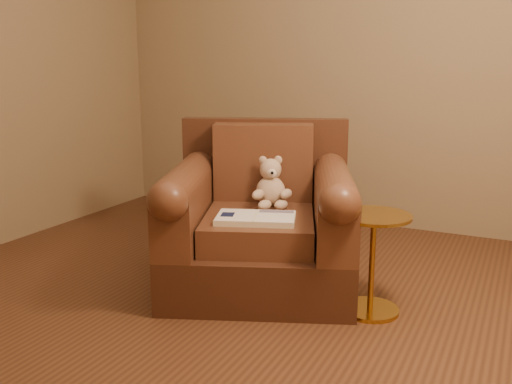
% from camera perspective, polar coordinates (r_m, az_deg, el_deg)
% --- Properties ---
extents(floor, '(4.00, 4.00, 0.00)m').
position_cam_1_polar(floor, '(3.06, -3.30, -11.92)').
color(floor, brown).
rests_on(floor, ground).
extents(armchair, '(1.33, 1.30, 0.94)m').
position_cam_1_polar(armchair, '(3.33, 0.45, -3.17)').
color(armchair, '#422416').
rests_on(armchair, floor).
extents(teddy_bear, '(0.23, 0.25, 0.30)m').
position_cam_1_polar(teddy_bear, '(3.36, 1.51, 0.48)').
color(teddy_bear, '#C8A88C').
rests_on(teddy_bear, armchair).
extents(guidebook, '(0.48, 0.38, 0.03)m').
position_cam_1_polar(guidebook, '(3.06, -0.03, -2.64)').
color(guidebook, beige).
rests_on(guidebook, armchair).
extents(side_table, '(0.38, 0.38, 0.53)m').
position_cam_1_polar(side_table, '(3.02, 11.54, -6.70)').
color(side_table, '#BE8C34').
rests_on(side_table, floor).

